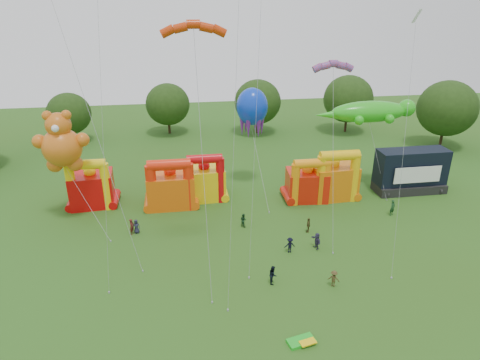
{
  "coord_description": "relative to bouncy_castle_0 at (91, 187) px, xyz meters",
  "views": [
    {
      "loc": [
        -6.25,
        -19.81,
        22.97
      ],
      "look_at": [
        -0.69,
        18.0,
        6.47
      ],
      "focal_mm": 32.0,
      "sensor_mm": 36.0,
      "label": 1
    }
  ],
  "objects": [
    {
      "name": "tree_ring",
      "position": [
        15.71,
        -27.26,
        3.89
      ],
      "size": [
        120.39,
        122.46,
        12.07
      ],
      "color": "#352314",
      "rests_on": "ground"
    },
    {
      "name": "bouncy_castle_0",
      "position": [
        0.0,
        0.0,
        0.0
      ],
      "size": [
        5.16,
        4.26,
        6.21
      ],
      "color": "red",
      "rests_on": "ground"
    },
    {
      "name": "bouncy_castle_1",
      "position": [
        9.21,
        -1.31,
        0.01
      ],
      "size": [
        5.45,
        4.38,
        6.26
      ],
      "color": "#E0570C",
      "rests_on": "ground"
    },
    {
      "name": "bouncy_castle_2",
      "position": [
        13.27,
        -0.05,
        -0.03
      ],
      "size": [
        4.9,
        4.04,
        6.12
      ],
      "color": "yellow",
      "rests_on": "ground"
    },
    {
      "name": "bouncy_castle_3",
      "position": [
        25.56,
        -2.08,
        -0.2
      ],
      "size": [
        5.07,
        4.21,
        5.67
      ],
      "color": "red",
      "rests_on": "ground"
    },
    {
      "name": "bouncy_castle_4",
      "position": [
        28.89,
        -1.89,
        0.1
      ],
      "size": [
        5.55,
        4.57,
        6.5
      ],
      "color": "orange",
      "rests_on": "ground"
    },
    {
      "name": "stage_trailer",
      "position": [
        39.12,
        -1.54,
        0.31
      ],
      "size": [
        8.79,
        3.44,
        5.54
      ],
      "color": "black",
      "rests_on": "ground"
    },
    {
      "name": "teddy_bear_kite",
      "position": [
        -0.21,
        -4.63,
        2.59
      ],
      "size": [
        7.81,
        8.34,
        12.34
      ],
      "color": "#CE6316",
      "rests_on": "ground"
    },
    {
      "name": "gecko_kite",
      "position": [
        34.13,
        0.04,
        5.36
      ],
      "size": [
        12.85,
        7.06,
        11.33
      ],
      "color": "green",
      "rests_on": "ground"
    },
    {
      "name": "octopus_kite",
      "position": [
        19.84,
        2.38,
        5.22
      ],
      "size": [
        3.91,
        11.12,
        12.72
      ],
      "color": "#0D34C5",
      "rests_on": "ground"
    },
    {
      "name": "parafoil_kites",
      "position": [
        4.55,
        -10.8,
        12.88
      ],
      "size": [
        30.63,
        13.48,
        32.63
      ],
      "color": "#C12F09",
      "rests_on": "ground"
    },
    {
      "name": "diamond_kites",
      "position": [
        15.07,
        -15.32,
        12.04
      ],
      "size": [
        27.04,
        10.54,
        34.96
      ],
      "color": "red",
      "rests_on": "ground"
    },
    {
      "name": "folded_kite_bundle",
      "position": [
        18.45,
        -24.98,
        -2.23
      ],
      "size": [
        2.17,
        1.44,
        0.31
      ],
      "color": "green",
      "rests_on": "ground"
    },
    {
      "name": "spectator_0",
      "position": [
        5.55,
        -7.37,
        -1.59
      ],
      "size": [
        0.8,
        0.57,
        1.56
      ],
      "primitive_type": "imported",
      "rotation": [
        0.0,
        0.0,
        -0.1
      ],
      "color": "#212337",
      "rests_on": "ground"
    },
    {
      "name": "spectator_1",
      "position": [
        5.11,
        -7.5,
        -1.5
      ],
      "size": [
        0.63,
        0.74,
        1.73
      ],
      "primitive_type": "imported",
      "rotation": [
        0.0,
        0.0,
        1.18
      ],
      "color": "#4D1816",
      "rests_on": "ground"
    },
    {
      "name": "spectator_2",
      "position": [
        16.86,
        -7.61,
        -1.6
      ],
      "size": [
        0.91,
        0.94,
        1.52
      ],
      "primitive_type": "imported",
      "rotation": [
        0.0,
        0.0,
        2.22
      ],
      "color": "#15361B",
      "rests_on": "ground"
    },
    {
      "name": "spectator_3",
      "position": [
        20.53,
        -13.3,
        -1.56
      ],
      "size": [
        1.06,
        0.64,
        1.6
      ],
      "primitive_type": "imported",
      "rotation": [
        0.0,
        0.0,
        3.18
      ],
      "color": "black",
      "rests_on": "ground"
    },
    {
      "name": "spectator_4",
      "position": [
        23.45,
        -9.78,
        -1.55
      ],
      "size": [
        0.75,
        1.04,
        1.64
      ],
      "primitive_type": "imported",
      "rotation": [
        0.0,
        0.0,
        4.3
      ],
      "color": "#46411C",
      "rests_on": "ground"
    },
    {
      "name": "spectator_5",
      "position": [
        23.35,
        -12.97,
        -1.52
      ],
      "size": [
        0.81,
        1.63,
        1.68
      ],
      "primitive_type": "imported",
      "rotation": [
        0.0,
        0.0,
        4.92
      ],
      "color": "#2F2A47",
      "rests_on": "ground"
    },
    {
      "name": "spectator_6",
      "position": [
        27.29,
        -3.61,
        -1.56
      ],
      "size": [
        0.79,
        0.52,
        1.6
      ],
      "primitive_type": "imported",
      "rotation": [
        0.0,
        0.0,
        6.27
      ],
      "color": "#4D1621",
      "rests_on": "ground"
    },
    {
      "name": "spectator_7",
      "position": [
        33.97,
        -7.51,
        -1.43
      ],
      "size": [
        0.82,
        0.72,
        1.88
      ],
      "primitive_type": "imported",
      "rotation": [
        0.0,
        0.0,
        0.48
      ],
      "color": "#183D1D",
      "rests_on": "ground"
    },
    {
      "name": "spectator_8",
      "position": [
        17.88,
        -17.78,
        -1.52
      ],
      "size": [
        0.78,
        0.92,
        1.7
      ],
      "primitive_type": "imported",
      "rotation": [
        0.0,
        0.0,
        1.4
      ],
      "color": "black",
      "rests_on": "ground"
    },
    {
      "name": "spectator_9",
      "position": [
        22.93,
        -19.0,
        -1.59
      ],
      "size": [
        1.15,
        1.0,
        1.55
      ],
      "primitive_type": "imported",
      "rotation": [
        0.0,
        0.0,
        2.62
      ],
      "color": "#46381C",
      "rests_on": "ground"
    }
  ]
}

